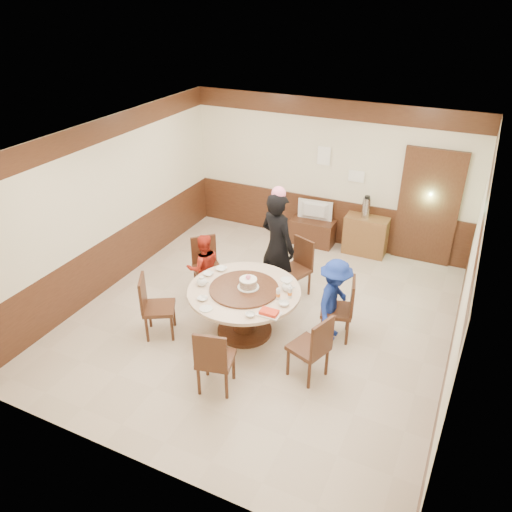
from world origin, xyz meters
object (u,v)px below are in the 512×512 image
at_px(side_cabinet, 366,235).
at_px(birthday_cake, 248,283).
at_px(person_red, 204,268).
at_px(television, 314,211).
at_px(banquet_table, 244,302).
at_px(person_blue, 334,300).
at_px(shrimp_platter, 269,313).
at_px(thermos, 366,208).
at_px(person_standing, 277,246).
at_px(tv_stand, 313,232).

bearing_deg(side_cabinet, birthday_cake, -106.36).
height_order(person_red, television, person_red).
bearing_deg(banquet_table, birthday_cake, 39.70).
xyz_separation_m(person_blue, shrimp_platter, (-0.64, -0.85, 0.14)).
distance_m(birthday_cake, thermos, 3.30).
xyz_separation_m(banquet_table, television, (-0.06, 3.18, 0.16)).
xyz_separation_m(shrimp_platter, television, (-0.63, 3.59, -0.08)).
height_order(banquet_table, shrimp_platter, shrimp_platter).
height_order(birthday_cake, side_cabinet, birthday_cake).
distance_m(birthday_cake, side_cabinet, 3.34).
distance_m(person_standing, tv_stand, 2.17).
relative_size(birthday_cake, side_cabinet, 0.39).
bearing_deg(person_red, thermos, -167.81).
bearing_deg(birthday_cake, side_cabinet, 73.64).
height_order(person_red, tv_stand, person_red).
bearing_deg(person_blue, shrimp_platter, 145.91).
distance_m(person_red, television, 2.80).
height_order(banquet_table, side_cabinet, banquet_table).
distance_m(person_red, shrimp_platter, 1.85).
height_order(person_standing, birthday_cake, person_standing).
height_order(person_standing, television, person_standing).
bearing_deg(tv_stand, person_standing, -87.36).
xyz_separation_m(person_standing, thermos, (0.90, 2.09, 0.02)).
bearing_deg(thermos, person_red, -125.92).
height_order(birthday_cake, tv_stand, birthday_cake).
distance_m(person_red, birthday_cake, 1.20).
bearing_deg(shrimp_platter, birthday_cake, 139.62).
bearing_deg(birthday_cake, television, 92.00).
bearing_deg(person_standing, television, -64.27).
xyz_separation_m(television, thermos, (0.99, 0.03, 0.24)).
xyz_separation_m(person_standing, birthday_cake, (0.02, -1.09, -0.07)).
bearing_deg(person_standing, person_red, 52.29).
xyz_separation_m(birthday_cake, thermos, (0.88, 3.18, 0.09)).
bearing_deg(television, person_red, 65.71).
bearing_deg(television, person_standing, 87.96).
xyz_separation_m(birthday_cake, shrimp_platter, (0.52, -0.45, -0.07)).
bearing_deg(thermos, side_cabinet, 0.00).
height_order(shrimp_platter, television, television).
xyz_separation_m(television, side_cabinet, (1.04, 0.03, -0.32)).
distance_m(person_blue, birthday_cake, 1.25).
xyz_separation_m(birthday_cake, tv_stand, (-0.11, 3.15, -0.60)).
distance_m(person_blue, tv_stand, 3.04).
distance_m(birthday_cake, tv_stand, 3.20).
xyz_separation_m(person_standing, tv_stand, (-0.09, 2.06, -0.67)).
bearing_deg(tv_stand, television, 0.00).
bearing_deg(birthday_cake, thermos, 74.47).
bearing_deg(birthday_cake, tv_stand, 92.00).
distance_m(tv_stand, side_cabinet, 1.05).
bearing_deg(tv_stand, side_cabinet, 1.65).
relative_size(banquet_table, television, 2.38).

